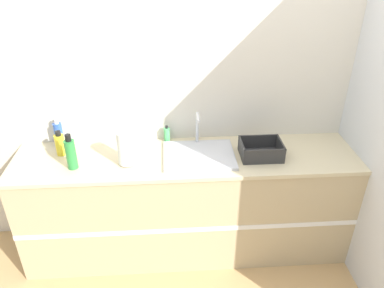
{
  "coord_description": "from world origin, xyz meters",
  "views": [
    {
      "loc": [
        -0.12,
        -2.1,
        2.4
      ],
      "look_at": [
        0.04,
        0.26,
        1.04
      ],
      "focal_mm": 35.0,
      "sensor_mm": 36.0,
      "label": 1
    }
  ],
  "objects_px": {
    "bottle_green": "(71,154)",
    "bottle_yellow": "(60,144)",
    "paper_towel_roll": "(126,148)",
    "soap_dispenser": "(167,135)",
    "sink": "(199,154)",
    "dish_rack": "(261,151)",
    "bottle_blue": "(59,134)"
  },
  "relations": [
    {
      "from": "paper_towel_roll",
      "to": "bottle_green",
      "type": "xyz_separation_m",
      "value": [
        -0.38,
        -0.03,
        -0.01
      ]
    },
    {
      "from": "sink",
      "to": "dish_rack",
      "type": "xyz_separation_m",
      "value": [
        0.46,
        -0.03,
        0.03
      ]
    },
    {
      "from": "soap_dispenser",
      "to": "bottle_yellow",
      "type": "bearing_deg",
      "value": -170.03
    },
    {
      "from": "dish_rack",
      "to": "bottle_yellow",
      "type": "bearing_deg",
      "value": 175.04
    },
    {
      "from": "paper_towel_roll",
      "to": "soap_dispenser",
      "type": "distance_m",
      "value": 0.43
    },
    {
      "from": "bottle_green",
      "to": "bottle_yellow",
      "type": "bearing_deg",
      "value": 122.6
    },
    {
      "from": "dish_rack",
      "to": "soap_dispenser",
      "type": "xyz_separation_m",
      "value": [
        -0.7,
        0.27,
        0.02
      ]
    },
    {
      "from": "paper_towel_roll",
      "to": "bottle_yellow",
      "type": "distance_m",
      "value": 0.54
    },
    {
      "from": "sink",
      "to": "dish_rack",
      "type": "distance_m",
      "value": 0.46
    },
    {
      "from": "soap_dispenser",
      "to": "paper_towel_roll",
      "type": "bearing_deg",
      "value": -133.33
    },
    {
      "from": "dish_rack",
      "to": "bottle_green",
      "type": "distance_m",
      "value": 1.38
    },
    {
      "from": "sink",
      "to": "bottle_yellow",
      "type": "height_order",
      "value": "sink"
    },
    {
      "from": "sink",
      "to": "bottle_green",
      "type": "xyz_separation_m",
      "value": [
        -0.91,
        -0.1,
        0.1
      ]
    },
    {
      "from": "dish_rack",
      "to": "soap_dispenser",
      "type": "relative_size",
      "value": 2.17
    },
    {
      "from": "bottle_green",
      "to": "bottle_blue",
      "type": "height_order",
      "value": "bottle_green"
    },
    {
      "from": "bottle_yellow",
      "to": "soap_dispenser",
      "type": "distance_m",
      "value": 0.81
    },
    {
      "from": "paper_towel_roll",
      "to": "bottle_green",
      "type": "distance_m",
      "value": 0.38
    },
    {
      "from": "bottle_yellow",
      "to": "bottle_blue",
      "type": "bearing_deg",
      "value": 106.08
    },
    {
      "from": "bottle_blue",
      "to": "soap_dispenser",
      "type": "xyz_separation_m",
      "value": [
        0.84,
        0.01,
        -0.04
      ]
    },
    {
      "from": "bottle_blue",
      "to": "paper_towel_roll",
      "type": "bearing_deg",
      "value": -28.81
    },
    {
      "from": "dish_rack",
      "to": "bottle_blue",
      "type": "bearing_deg",
      "value": 170.49
    },
    {
      "from": "sink",
      "to": "dish_rack",
      "type": "height_order",
      "value": "sink"
    },
    {
      "from": "dish_rack",
      "to": "bottle_yellow",
      "type": "xyz_separation_m",
      "value": [
        -1.5,
        0.13,
        0.04
      ]
    },
    {
      "from": "paper_towel_roll",
      "to": "dish_rack",
      "type": "bearing_deg",
      "value": 2.36
    },
    {
      "from": "paper_towel_roll",
      "to": "bottle_blue",
      "type": "relative_size",
      "value": 1.09
    },
    {
      "from": "bottle_green",
      "to": "bottle_blue",
      "type": "relative_size",
      "value": 1.12
    },
    {
      "from": "dish_rack",
      "to": "bottle_blue",
      "type": "height_order",
      "value": "bottle_blue"
    },
    {
      "from": "dish_rack",
      "to": "paper_towel_roll",
      "type": "bearing_deg",
      "value": -177.64
    },
    {
      "from": "dish_rack",
      "to": "bottle_yellow",
      "type": "relative_size",
      "value": 1.57
    },
    {
      "from": "sink",
      "to": "soap_dispenser",
      "type": "distance_m",
      "value": 0.34
    },
    {
      "from": "bottle_green",
      "to": "dish_rack",
      "type": "bearing_deg",
      "value": 2.75
    },
    {
      "from": "paper_towel_roll",
      "to": "dish_rack",
      "type": "xyz_separation_m",
      "value": [
        0.99,
        0.04,
        -0.09
      ]
    }
  ]
}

